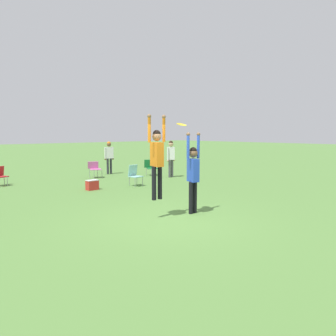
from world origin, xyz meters
name	(u,v)px	position (x,y,z in m)	size (l,w,h in m)	color
ground_plane	(169,219)	(0.00, 0.00, 0.00)	(120.00, 120.00, 0.00)	#56843D
person_jumping	(157,154)	(-0.15, 0.32, 1.71)	(0.61, 0.50, 2.26)	black
person_defending	(193,170)	(0.92, 0.00, 1.23)	(0.52, 0.41, 2.29)	black
frisbee	(181,124)	(0.59, 0.14, 2.51)	(0.27, 0.27, 0.09)	yellow
camping_chair_0	(134,174)	(2.62, 5.00, 0.52)	(0.53, 0.57, 0.90)	gray
camping_chair_1	(95,168)	(2.65, 8.38, 0.50)	(0.71, 0.77, 0.82)	gray
camping_chair_2	(0,174)	(-1.64, 8.95, 0.49)	(0.61, 0.65, 0.83)	gray
camping_chair_4	(151,166)	(5.34, 7.17, 0.48)	(0.72, 0.79, 0.84)	gray
person_spectator_near	(109,154)	(3.99, 9.13, 1.09)	(0.60, 0.35, 1.80)	#2D2D38
person_spectator_far	(171,155)	(5.59, 5.87, 1.14)	(0.54, 0.41, 1.87)	#4C4C51
cooler_box	(92,185)	(0.75, 5.32, 0.20)	(0.46, 0.30, 0.40)	red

